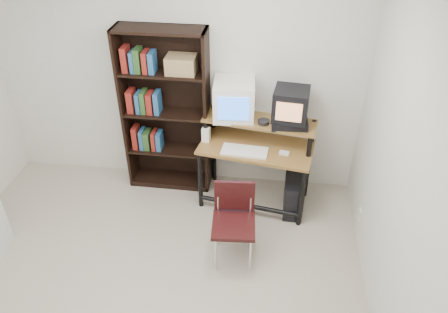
# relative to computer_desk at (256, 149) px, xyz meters

# --- Properties ---
(floor) EXTENTS (4.00, 4.00, 0.01)m
(floor) POSITION_rel_computer_desk_xyz_m (-0.92, -1.62, -0.69)
(floor) COLOR #B9AE99
(floor) RESTS_ON ground
(ceiling) EXTENTS (4.00, 4.00, 0.01)m
(ceiling) POSITION_rel_computer_desk_xyz_m (-0.92, -1.62, 1.92)
(ceiling) COLOR white
(ceiling) RESTS_ON back_wall
(back_wall) EXTENTS (4.00, 0.01, 2.60)m
(back_wall) POSITION_rel_computer_desk_xyz_m (-0.92, 0.38, 0.62)
(back_wall) COLOR silver
(back_wall) RESTS_ON floor
(right_wall) EXTENTS (0.01, 4.00, 2.60)m
(right_wall) POSITION_rel_computer_desk_xyz_m (1.08, -1.62, 0.62)
(right_wall) COLOR silver
(right_wall) RESTS_ON floor
(computer_desk) EXTENTS (1.24, 0.76, 0.98)m
(computer_desk) POSITION_rel_computer_desk_xyz_m (0.00, 0.00, 0.00)
(computer_desk) COLOR olive
(computer_desk) RESTS_ON floor
(crt_monitor) EXTENTS (0.44, 0.45, 0.39)m
(crt_monitor) POSITION_rel_computer_desk_xyz_m (-0.26, 0.17, 0.48)
(crt_monitor) COLOR white
(crt_monitor) RESTS_ON computer_desk
(vcr) EXTENTS (0.37, 0.27, 0.08)m
(vcr) POSITION_rel_computer_desk_xyz_m (0.32, 0.03, 0.33)
(vcr) COLOR black
(vcr) RESTS_ON computer_desk
(crt_tv) EXTENTS (0.37, 0.37, 0.32)m
(crt_tv) POSITION_rel_computer_desk_xyz_m (0.31, 0.05, 0.52)
(crt_tv) COLOR black
(crt_tv) RESTS_ON vcr
(cd_spindle) EXTENTS (0.14, 0.14, 0.05)m
(cd_spindle) POSITION_rel_computer_desk_xyz_m (0.06, 0.03, 0.31)
(cd_spindle) COLOR #26262B
(cd_spindle) RESTS_ON computer_desk
(keyboard) EXTENTS (0.49, 0.25, 0.03)m
(keyboard) POSITION_rel_computer_desk_xyz_m (-0.12, -0.15, 0.05)
(keyboard) COLOR white
(keyboard) RESTS_ON computer_desk
(mousepad) EXTENTS (0.25, 0.22, 0.01)m
(mousepad) POSITION_rel_computer_desk_xyz_m (0.28, -0.13, 0.04)
(mousepad) COLOR black
(mousepad) RESTS_ON computer_desk
(mouse) EXTENTS (0.11, 0.08, 0.03)m
(mouse) POSITION_rel_computer_desk_xyz_m (0.29, -0.13, 0.06)
(mouse) COLOR white
(mouse) RESTS_ON mousepad
(desk_speaker) EXTENTS (0.09, 0.08, 0.17)m
(desk_speaker) POSITION_rel_computer_desk_xyz_m (-0.54, 0.02, 0.12)
(desk_speaker) COLOR white
(desk_speaker) RESTS_ON computer_desk
(pc_tower) EXTENTS (0.21, 0.45, 0.42)m
(pc_tower) POSITION_rel_computer_desk_xyz_m (0.43, -0.11, -0.47)
(pc_tower) COLOR black
(pc_tower) RESTS_ON floor
(school_chair) EXTENTS (0.42, 0.42, 0.79)m
(school_chair) POSITION_rel_computer_desk_xyz_m (-0.15, -0.84, -0.20)
(school_chair) COLOR black
(school_chair) RESTS_ON floor
(bookshelf) EXTENTS (0.94, 0.32, 1.87)m
(bookshelf) POSITION_rel_computer_desk_xyz_m (-1.01, 0.24, 0.27)
(bookshelf) COLOR black
(bookshelf) RESTS_ON floor
(wall_outlet) EXTENTS (0.02, 0.08, 0.12)m
(wall_outlet) POSITION_rel_computer_desk_xyz_m (1.07, -0.47, -0.38)
(wall_outlet) COLOR beige
(wall_outlet) RESTS_ON right_wall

